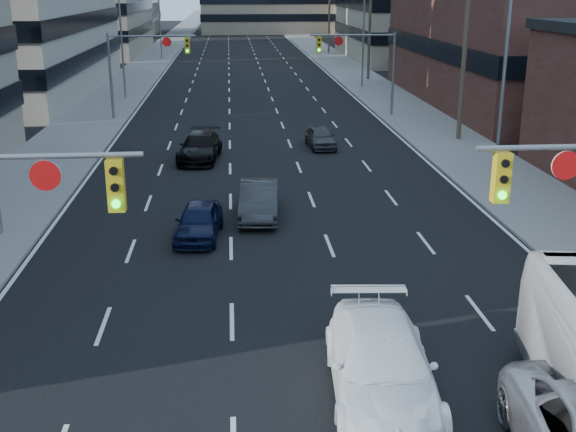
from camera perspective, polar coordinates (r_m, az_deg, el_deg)
The scene contains 20 objects.
road_surface at distance 136.96m, azimuth -3.95°, elevation 13.88°, with size 18.00×300.00×0.02m, color black.
sidewalk_left at distance 137.30m, azimuth -8.89°, elevation 13.75°, with size 5.00×300.00×0.15m, color slate.
sidewalk_right at distance 137.58m, azimuth 0.99°, elevation 13.96°, with size 5.00×300.00×0.15m, color slate.
storefront_right_mid at distance 62.37m, azimuth 20.28°, elevation 12.44°, with size 20.00×30.00×9.00m, color #472119.
office_right_far at distance 98.36m, azimuth 11.66°, elevation 16.16°, with size 22.00×28.00×14.00m, color gray.
bg_block_right at distance 140.78m, azimuth 9.69°, elevation 16.22°, with size 22.00×22.00×12.00m, color gray.
signal_far_left at distance 52.22m, azimuth -11.38°, elevation 12.12°, with size 6.09×0.33×6.00m.
signal_far_right at distance 52.71m, azimuth 5.85°, elevation 12.42°, with size 6.09×0.33×6.00m.
utility_pole_block at distance 44.98m, azimuth 13.81°, elevation 13.00°, with size 2.20×0.28×11.00m.
utility_pole_midblock at distance 74.04m, azimuth 6.49°, elevation 15.05°, with size 2.20×0.28×11.00m.
utility_pole_distant at distance 103.64m, azimuth 3.28°, elevation 15.86°, with size 2.20×0.28×11.00m.
streetlight_left_mid at distance 62.39m, azimuth -12.88°, elevation 13.58°, with size 2.03×0.22×9.00m.
streetlight_left_far at distance 97.12m, azimuth -10.00°, elevation 15.08°, with size 2.03×0.22×9.00m.
streetlight_right_near at distance 34.10m, azimuth 16.40°, elevation 10.21°, with size 2.03×0.22×9.00m.
streetlight_right_far at distance 67.85m, azimuth 5.85°, elevation 14.22°, with size 2.03×0.22×9.00m.
white_van at distance 16.95m, azimuth 7.37°, elevation -11.60°, with size 2.34×5.75×1.67m, color white.
sedan_blue at distance 27.32m, azimuth -7.07°, elevation -0.39°, with size 1.57×3.91×1.33m, color black.
sedan_grey_center at distance 29.53m, azimuth -2.30°, elevation 1.25°, with size 1.54×4.41×1.45m, color #2B2C2E.
sedan_black_far at distance 39.70m, azimuth -6.98°, elevation 5.42°, with size 2.03×4.99×1.45m, color black.
sedan_grey_right at distance 42.61m, azimuth 2.58°, elevation 6.24°, with size 1.48×3.68×1.25m, color #37383A.
Camera 1 is at (-1.68, -6.65, 9.09)m, focal length 45.00 mm.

